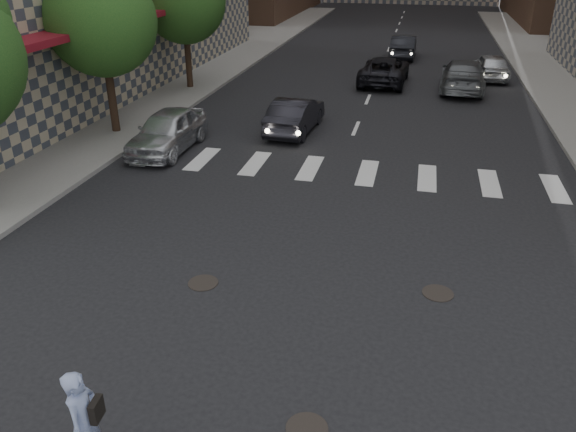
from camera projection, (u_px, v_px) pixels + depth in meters
name	position (u px, v px, depth m)	size (l,w,h in m)	color
ground	(274.00, 326.00, 11.54)	(160.00, 160.00, 0.00)	black
sidewalk_left	(115.00, 79.00, 31.95)	(13.00, 80.00, 0.15)	gray
tree_b	(103.00, 15.00, 21.16)	(4.20, 4.20, 6.60)	#382619
manhole_a	(307.00, 428.00, 9.10)	(0.70, 0.70, 0.02)	black
manhole_b	(203.00, 283.00, 12.99)	(0.70, 0.70, 0.02)	black
manhole_c	(438.00, 293.00, 12.61)	(0.70, 0.70, 0.02)	black
skateboarder	(85.00, 422.00, 7.96)	(0.49, 0.95, 1.86)	brown
silver_sedan	(167.00, 131.00, 20.97)	(1.80, 4.46, 1.52)	silver
traffic_car_a	(295.00, 115.00, 23.09)	(1.50, 4.30, 1.42)	black
traffic_car_b	(463.00, 75.00, 29.48)	(2.25, 5.54, 1.61)	#56595D
traffic_car_c	(384.00, 70.00, 30.98)	(2.43, 5.27, 1.46)	black
traffic_car_d	(490.00, 66.00, 32.09)	(1.70, 4.23, 1.44)	silver
traffic_car_e	(403.00, 47.00, 37.85)	(1.59, 4.57, 1.50)	black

